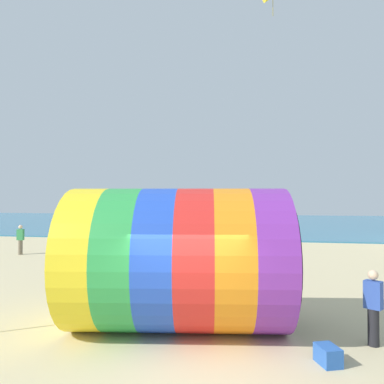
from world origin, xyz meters
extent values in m
plane|color=#CCBA8C|center=(0.00, 0.00, 0.00)|extent=(120.00, 120.00, 0.00)
cube|color=teal|center=(0.00, 40.76, 0.05)|extent=(120.00, 40.00, 0.10)
cylinder|color=yellow|center=(-2.70, 1.51, 1.75)|extent=(1.34, 3.58, 3.49)
cylinder|color=green|center=(-1.83, 1.63, 1.75)|extent=(1.34, 3.58, 3.49)
cylinder|color=blue|center=(-0.96, 1.75, 1.75)|extent=(1.34, 3.58, 3.49)
cylinder|color=red|center=(-0.10, 1.86, 1.75)|extent=(1.34, 3.58, 3.49)
cylinder|color=orange|center=(0.77, 1.98, 1.75)|extent=(1.34, 3.58, 3.49)
cylinder|color=purple|center=(1.64, 2.10, 1.75)|extent=(1.34, 3.58, 3.49)
cylinder|color=black|center=(2.09, 2.16, 1.75)|extent=(0.49, 3.19, 3.21)
cylinder|color=black|center=(3.94, 1.51, 0.41)|extent=(0.24, 0.24, 0.81)
cube|color=#2D4CA5|center=(3.94, 1.51, 1.12)|extent=(0.42, 0.39, 0.61)
sphere|color=beige|center=(3.94, 1.51, 1.56)|extent=(0.22, 0.22, 0.22)
cylinder|color=olive|center=(2.35, 14.94, 14.47)|extent=(0.03, 0.03, 1.13)
cylinder|color=black|center=(-1.97, 9.22, 0.42)|extent=(0.24, 0.24, 0.84)
cube|color=#2D4CA5|center=(-1.97, 9.22, 1.16)|extent=(0.40, 0.30, 0.63)
sphere|color=tan|center=(-1.97, 9.22, 1.61)|extent=(0.23, 0.23, 0.23)
cylinder|color=#726651|center=(-11.93, 12.04, 0.41)|extent=(0.24, 0.24, 0.83)
cube|color=#338C4C|center=(-11.93, 12.04, 1.13)|extent=(0.38, 0.26, 0.62)
sphere|color=beige|center=(-11.93, 12.04, 1.58)|extent=(0.22, 0.22, 0.22)
cube|color=#2659B2|center=(2.78, 0.37, 0.18)|extent=(0.52, 0.61, 0.36)
camera|label=1|loc=(1.42, -7.33, 3.27)|focal=35.00mm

